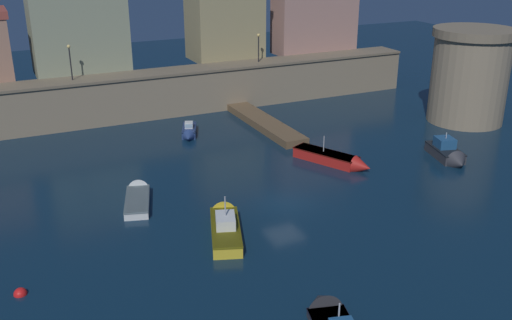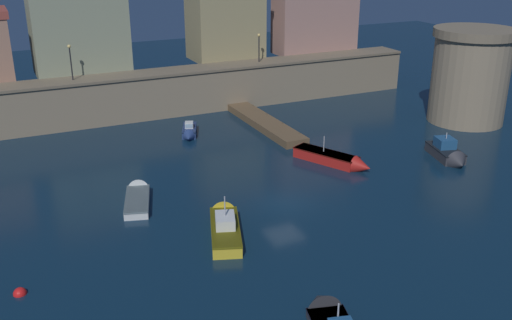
% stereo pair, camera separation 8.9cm
% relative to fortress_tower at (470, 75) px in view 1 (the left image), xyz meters
% --- Properties ---
extents(ground_plane, '(134.10, 134.10, 0.00)m').
position_rel_fortress_tower_xyz_m(ground_plane, '(-24.86, -9.06, -4.59)').
color(ground_plane, '#0C2338').
extents(quay_wall, '(53.99, 3.57, 4.47)m').
position_rel_fortress_tower_xyz_m(quay_wall, '(-24.86, 14.93, -2.34)').
color(quay_wall, gray).
rests_on(quay_wall, ground).
extents(old_town_backdrop, '(48.49, 5.44, 8.97)m').
position_rel_fortress_tower_xyz_m(old_town_backdrop, '(-26.46, 18.95, 3.70)').
color(old_town_backdrop, '#A57760').
rests_on(old_town_backdrop, ground).
extents(fortress_tower, '(7.76, 7.76, 9.05)m').
position_rel_fortress_tower_xyz_m(fortress_tower, '(0.00, 0.00, 0.00)').
color(fortress_tower, gray).
rests_on(fortress_tower, ground).
extents(pier_dock, '(2.28, 13.05, 0.70)m').
position_rel_fortress_tower_xyz_m(pier_dock, '(-18.63, 6.76, -4.24)').
color(pier_dock, brown).
rests_on(pier_dock, ground).
extents(quay_lamp_0, '(0.32, 0.32, 3.30)m').
position_rel_fortress_tower_xyz_m(quay_lamp_0, '(-34.78, 14.93, 2.09)').
color(quay_lamp_0, black).
rests_on(quay_lamp_0, quay_wall).
extents(quay_lamp_1, '(0.32, 0.32, 2.99)m').
position_rel_fortress_tower_xyz_m(quay_lamp_1, '(-15.38, 14.93, 1.90)').
color(quay_lamp_1, black).
rests_on(quay_lamp_1, quay_wall).
extents(moored_boat_1, '(4.31, 6.81, 2.46)m').
position_rel_fortress_tower_xyz_m(moored_boat_1, '(-17.83, -4.48, -4.14)').
color(moored_boat_1, red).
rests_on(moored_boat_1, ground).
extents(moored_boat_2, '(3.08, 5.84, 1.48)m').
position_rel_fortress_tower_xyz_m(moored_boat_2, '(-33.88, -4.20, -4.28)').
color(moored_boat_2, white).
rests_on(moored_boat_2, ground).
extents(moored_boat_4, '(3.81, 6.83, 3.15)m').
position_rel_fortress_tower_xyz_m(moored_boat_4, '(-30.12, -10.95, -4.10)').
color(moored_boat_4, gold).
rests_on(moored_boat_4, ground).
extents(moored_boat_5, '(2.63, 4.29, 1.46)m').
position_rel_fortress_tower_xyz_m(moored_boat_5, '(-26.10, 7.27, -4.18)').
color(moored_boat_5, navy).
rests_on(moored_boat_5, ground).
extents(moored_boat_6, '(3.04, 5.25, 2.56)m').
position_rel_fortress_tower_xyz_m(moored_boat_6, '(-8.96, -7.62, -4.03)').
color(moored_boat_6, '#333338').
rests_on(moored_boat_6, ground).
extents(mooring_buoy_0, '(0.70, 0.70, 0.70)m').
position_rel_fortress_tower_xyz_m(mooring_buoy_0, '(-42.34, -12.89, -4.59)').
color(mooring_buoy_0, red).
rests_on(mooring_buoy_0, ground).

